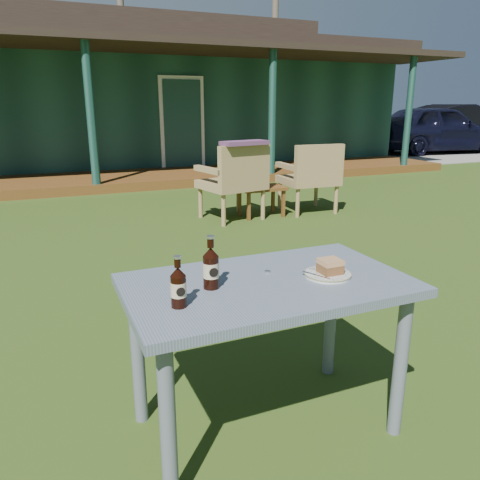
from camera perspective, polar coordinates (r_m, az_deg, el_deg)
name	(u,v)px	position (r m, az deg, el deg)	size (l,w,h in m)	color
ground	(174,299)	(3.66, -8.07, -7.12)	(80.00, 80.00, 0.00)	#334916
pavilion	(69,97)	(12.68, -20.12, 16.04)	(15.80, 8.30, 3.45)	#173C33
gravel_strip	(420,150)	(16.39, 21.13, 10.15)	(9.00, 6.00, 0.02)	gray
tree_mid	(122,23)	(22.34, -14.22, 24.29)	(0.28, 0.28, 9.50)	brown
tree_right	(275,9)	(23.10, 4.34, 26.30)	(0.28, 0.28, 11.00)	brown
car_near	(436,129)	(15.62, 22.83, 12.35)	(1.70, 4.23, 1.44)	black
car_far	(459,126)	(18.20, 25.18, 12.47)	(1.52, 4.37, 1.44)	black
cafe_table	(267,303)	(2.03, 3.35, -7.65)	(1.20, 0.70, 0.72)	slate
plate	(328,274)	(2.07, 10.63, -4.12)	(0.20, 0.20, 0.01)	silver
cake_slice	(330,266)	(2.07, 10.95, -3.14)	(0.09, 0.09, 0.06)	brown
fork	(316,275)	(2.03, 9.26, -4.27)	(0.01, 0.14, 0.00)	silver
cola_bottle_near	(211,267)	(1.89, -3.56, -3.36)	(0.07, 0.07, 0.22)	black
cola_bottle_far	(178,287)	(1.73, -7.52, -5.67)	(0.06, 0.06, 0.20)	black
bottle_cap	(267,272)	(2.09, 3.37, -3.87)	(0.03, 0.03, 0.01)	silver
armchair_left	(235,178)	(5.95, -0.55, 7.57)	(0.84, 0.80, 0.97)	#9A7D4D
armchair_right	(312,174)	(6.45, 8.73, 7.91)	(0.72, 0.68, 0.94)	#9A7D4D
floral_throw	(244,143)	(5.74, 0.55, 11.76)	(0.59, 0.23, 0.05)	#60365B
side_table	(261,191)	(6.19, 2.63, 5.99)	(0.60, 0.40, 0.40)	brown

